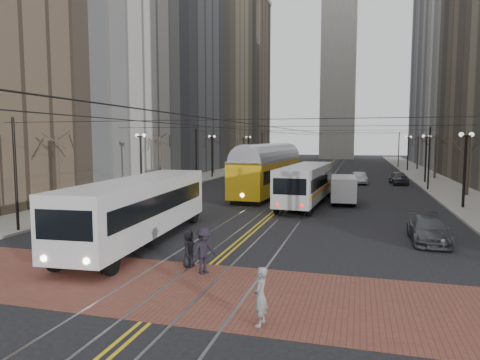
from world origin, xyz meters
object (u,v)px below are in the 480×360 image
Objects in this scene: clock_tower at (340,23)px; pedestrian_d at (204,251)px; sedan_parked at (428,230)px; pedestrian_a at (189,248)px; transit_bus at (140,211)px; rear_bus at (306,185)px; sedan_grey at (399,178)px; cargo_van at (343,190)px; pedestrian_b at (260,296)px; sedan_silver at (359,178)px; streetcar at (269,175)px.

pedestrian_d is (0.06, -104.21, -35.02)m from clock_tower.
pedestrian_d is (-9.44, -8.11, 0.29)m from sedan_parked.
pedestrian_a is 1.20m from pedestrian_d.
transit_bus is 1.07× the size of rear_bus.
rear_bus is 20.94m from sedan_grey.
cargo_van is 3.29× the size of pedestrian_a.
pedestrian_b is at bearing -88.26° from clock_tower.
pedestrian_a is at bearing -94.86° from rear_bus.
pedestrian_b is at bearing -48.69° from transit_bus.
cargo_van is 16.79m from sedan_silver.
streetcar reaches higher than pedestrian_d.
pedestrian_d is at bearing -91.73° from rear_bus.
clock_tower is 109.94m from pedestrian_d.
streetcar is 8.41m from cargo_van.
pedestrian_a is (-11.39, -37.41, 0.03)m from sedan_grey.
streetcar reaches higher than transit_bus.
rear_bus is 7.98× the size of pedestrian_a.
rear_bus is 2.94× the size of sedan_silver.
rear_bus is at bearing 25.47° from pedestrian_d.
streetcar reaches higher than cargo_van.
sedan_parked is at bearing -51.50° from rear_bus.
clock_tower is 5.34× the size of rear_bus.
streetcar is 7.24m from rear_bus.
sedan_grey is at bearing 87.98° from sedan_parked.
rear_bus is at bearing 61.46° from transit_bus.
sedan_grey is (13.00, 13.20, -1.12)m from streetcar.
clock_tower is 105.93m from transit_bus.
sedan_grey is at bearing -21.13° from pedestrian_a.
transit_bus is 7.11× the size of pedestrian_d.
clock_tower reaches higher than pedestrian_b.
pedestrian_b is (4.19, -4.76, 0.08)m from pedestrian_a.
sedan_silver is 2.45× the size of pedestrian_b.
pedestrian_b is at bearing -142.89° from pedestrian_a.
transit_bus is 3.14× the size of sedan_silver.
cargo_van is 21.19m from pedestrian_d.
cargo_van is 2.97× the size of pedestrian_b.
rear_bus is at bearing -88.79° from clock_tower.
sedan_silver is 2.27× the size of pedestrian_d.
cargo_van reaches higher than pedestrian_a.
pedestrian_b is at bearing -110.73° from pedestrian_d.
cargo_van is 20.73m from pedestrian_a.
sedan_silver is at bearing 96.76° from sedan_parked.
transit_bus is 2.93× the size of sedan_parked.
rear_bus is 18.59m from pedestrian_a.
pedestrian_b is at bearing -75.12° from streetcar.
clock_tower reaches higher than sedan_grey.
transit_bus is 2.59× the size of cargo_van.
streetcar is 29.56m from pedestrian_b.
clock_tower is 113.85m from pedestrian_b.
sedan_silver is (8.47, 12.49, -1.19)m from streetcar.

